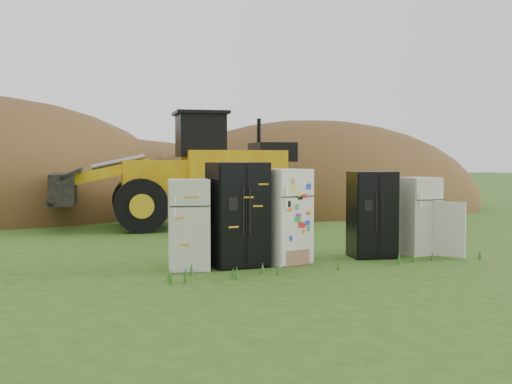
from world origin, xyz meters
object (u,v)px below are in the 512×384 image
Objects in this scene: fridge_black_side at (238,214)px; fridge_open_door at (418,216)px; fridge_sticker at (285,216)px; fridge_black_right at (372,214)px; fridge_leftmost at (189,225)px; wheel_loader at (172,170)px.

fridge_black_side is 1.20× the size of fridge_open_door.
fridge_sticker is 3.01m from fridge_open_door.
fridge_black_right is at bearing 175.33° from fridge_open_door.
fridge_black_side reaches higher than fridge_open_door.
fridge_leftmost is 4.87m from fridge_open_door.
wheel_loader is (-0.28, 6.84, 0.76)m from fridge_sticker.
fridge_black_right is (2.84, -0.03, -0.09)m from fridge_black_side.
fridge_black_side is (0.93, 0.03, 0.15)m from fridge_leftmost.
wheel_loader is at bearing 112.15° from fridge_open_door.
fridge_leftmost is 1.87m from fridge_sticker.
fridge_leftmost is 0.85× the size of fridge_black_side.
fridge_black_side is at bearing -167.53° from fridge_black_right.
fridge_open_door is 0.23× the size of wheel_loader.
wheel_loader is (-2.20, 6.85, 0.79)m from fridge_black_right.
fridge_open_door is (1.09, -0.02, -0.06)m from fridge_black_right.
fridge_black_side is 3.94m from fridge_open_door.
fridge_black_side reaches higher than fridge_leftmost.
wheel_loader is (1.58, 6.85, 0.85)m from fridge_leftmost.
fridge_leftmost is 0.23× the size of wheel_loader.
fridge_leftmost is 3.78m from fridge_black_right.
fridge_black_side is 0.28× the size of wheel_loader.
fridge_black_side is 0.93m from fridge_sticker.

